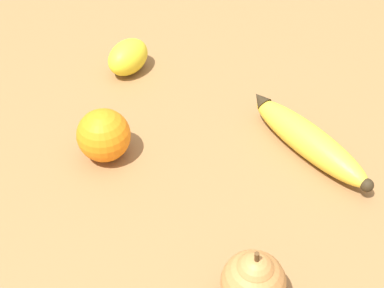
{
  "coord_description": "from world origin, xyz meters",
  "views": [
    {
      "loc": [
        0.38,
        -0.47,
        0.52
      ],
      "look_at": [
        -0.0,
        -0.1,
        0.03
      ],
      "focal_mm": 50.0,
      "sensor_mm": 36.0,
      "label": 1
    }
  ],
  "objects": [
    {
      "name": "orange",
      "position": [
        -0.09,
        -0.18,
        0.04
      ],
      "size": [
        0.07,
        0.07,
        0.07
      ],
      "color": "orange",
      "rests_on": "ground_plane"
    },
    {
      "name": "lemon",
      "position": [
        -0.23,
        -0.03,
        0.03
      ],
      "size": [
        0.07,
        0.09,
        0.05
      ],
      "rotation": [
        0.0,
        0.0,
        1.83
      ],
      "color": "yellow",
      "rests_on": "ground_plane"
    },
    {
      "name": "pear",
      "position": [
        0.2,
        -0.21,
        0.04
      ],
      "size": [
        0.07,
        0.07,
        0.09
      ],
      "color": "#B2753D",
      "rests_on": "ground_plane"
    },
    {
      "name": "banana",
      "position": [
        0.1,
        0.02,
        0.02
      ],
      "size": [
        0.23,
        0.08,
        0.04
      ],
      "rotation": [
        0.0,
        0.0,
        3.0
      ],
      "color": "gold",
      "rests_on": "ground_plane"
    },
    {
      "name": "ground_plane",
      "position": [
        0.0,
        0.0,
        0.0
      ],
      "size": [
        3.0,
        3.0,
        0.0
      ],
      "primitive_type": "plane",
      "color": "olive"
    }
  ]
}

